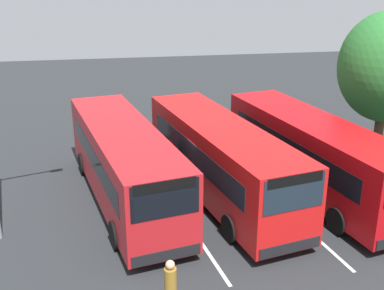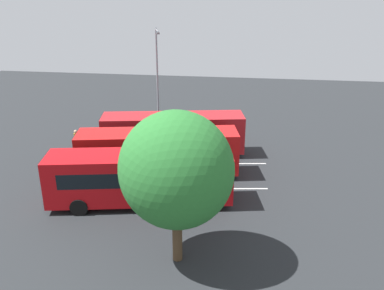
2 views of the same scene
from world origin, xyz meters
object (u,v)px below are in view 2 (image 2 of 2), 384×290
Objects in this scene: pedestrian at (76,139)px; depot_tree at (176,171)px; bus_far_left at (173,133)px; bus_center_left at (158,152)px; street_lamp at (157,76)px; bus_center_right at (140,177)px.

pedestrian is 0.26× the size of depot_tree.
bus_far_left is 12.86m from depot_tree.
bus_far_left and bus_center_left have the same top height.
depot_tree is at bearing 90.72° from bus_far_left.
bus_far_left is 1.50× the size of depot_tree.
bus_center_left is 1.20× the size of street_lamp.
bus_center_left is at bearing -71.52° from depot_tree.
bus_center_left is at bearing -103.69° from bus_center_right.
depot_tree is at bearing 111.27° from bus_center_right.
pedestrian is at bearing -49.61° from depot_tree.
bus_center_left is 1.50× the size of depot_tree.
street_lamp reaches higher than bus_far_left.
bus_center_right is 1.20× the size of street_lamp.
street_lamp is (-5.19, -4.96, 3.95)m from pedestrian.
bus_center_right is at bearing -38.71° from pedestrian.
depot_tree reaches higher than bus_center_left.
bus_center_left is 1.00× the size of bus_center_right.
street_lamp is at bearing -89.36° from bus_center_left.
bus_center_right is at bearing -57.50° from depot_tree.
bus_center_left is 7.55m from pedestrian.
street_lamp is (1.57, -11.71, 3.35)m from bus_center_right.
bus_center_right is 12.29m from street_lamp.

